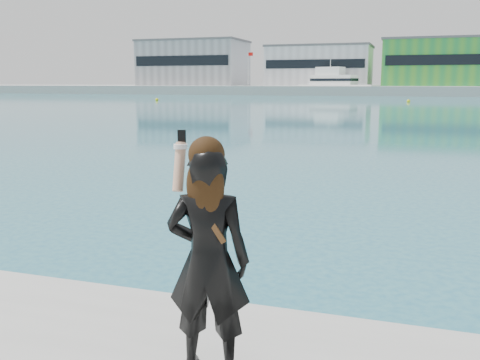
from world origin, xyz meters
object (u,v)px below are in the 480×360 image
(motor_yacht, at_px, (336,85))
(buoy_far, at_px, (157,101))
(buoy_near, at_px, (408,102))
(woman, at_px, (208,254))

(motor_yacht, xyz_separation_m, buoy_far, (-21.16, -44.53, -2.26))
(motor_yacht, distance_m, buoy_near, 42.37)
(motor_yacht, height_order, buoy_far, motor_yacht)
(buoy_near, height_order, woman, woman)
(buoy_far, bearing_deg, motor_yacht, 64.59)
(buoy_far, height_order, woman, woman)
(woman, bearing_deg, motor_yacht, -91.63)
(buoy_near, xyz_separation_m, woman, (-0.14, -77.56, 1.65))
(motor_yacht, height_order, woman, motor_yacht)
(buoy_near, relative_size, woman, 0.30)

